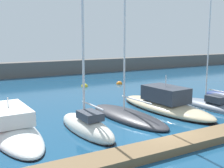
# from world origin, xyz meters

# --- Properties ---
(ground_plane) EXTENTS (120.00, 120.00, 0.00)m
(ground_plane) POSITION_xyz_m (0.00, 0.00, 0.00)
(ground_plane) COLOR navy
(dock_pier) EXTENTS (36.95, 1.68, 0.44)m
(dock_pier) POSITION_xyz_m (0.00, -1.89, 0.22)
(dock_pier) COLOR brown
(dock_pier) RESTS_ON ground_plane
(breakwater_seawall) EXTENTS (108.00, 2.21, 2.26)m
(breakwater_seawall) POSITION_xyz_m (0.00, 31.53, 1.13)
(breakwater_seawall) COLOR #5B5651
(breakwater_seawall) RESTS_ON ground_plane
(motorboat_white_third) EXTENTS (3.16, 10.31, 2.63)m
(motorboat_white_third) POSITION_xyz_m (-7.88, 5.42, 0.35)
(motorboat_white_third) COLOR white
(motorboat_white_third) RESTS_ON ground_plane
(sailboat_ivory_fourth) EXTENTS (2.10, 6.38, 12.90)m
(sailboat_ivory_fourth) POSITION_xyz_m (-3.60, 3.12, 0.38)
(sailboat_ivory_fourth) COLOR silver
(sailboat_ivory_fourth) RESTS_ON ground_plane
(sailboat_charcoal_fifth) EXTENTS (3.31, 8.45, 17.01)m
(sailboat_charcoal_fifth) POSITION_xyz_m (0.36, 4.39, 0.28)
(sailboat_charcoal_fifth) COLOR #2D2D33
(sailboat_charcoal_fifth) RESTS_ON ground_plane
(motorboat_sand_sixth) EXTENTS (3.76, 10.27, 3.21)m
(motorboat_sand_sixth) POSITION_xyz_m (4.39, 4.91, 0.52)
(motorboat_sand_sixth) COLOR beige
(motorboat_sand_sixth) RESTS_ON ground_plane
(sailboat_slate_seventh) EXTENTS (2.30, 7.19, 15.02)m
(sailboat_slate_seventh) POSITION_xyz_m (8.33, 3.22, 0.25)
(sailboat_slate_seventh) COLOR slate
(sailboat_slate_seventh) RESTS_ON ground_plane
(mooring_buoy_yellow) EXTENTS (0.83, 0.83, 0.83)m
(mooring_buoy_yellow) POSITION_xyz_m (3.34, 18.68, 0.00)
(mooring_buoy_yellow) COLOR yellow
(mooring_buoy_yellow) RESTS_ON ground_plane
(mooring_buoy_red) EXTENTS (0.70, 0.70, 0.70)m
(mooring_buoy_red) POSITION_xyz_m (9.83, 14.03, 0.00)
(mooring_buoy_red) COLOR red
(mooring_buoy_red) RESTS_ON ground_plane
(mooring_buoy_orange) EXTENTS (0.79, 0.79, 0.79)m
(mooring_buoy_orange) POSITION_xyz_m (8.07, 18.21, 0.00)
(mooring_buoy_orange) COLOR orange
(mooring_buoy_orange) RESTS_ON ground_plane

